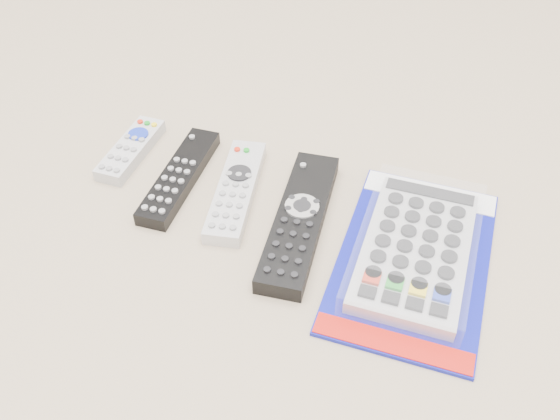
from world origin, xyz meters
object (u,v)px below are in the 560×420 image
(remote_small_grey, at_px, (131,149))
(jumbo_remote_packaged, at_px, (416,249))
(remote_large_black, at_px, (299,220))
(remote_slim_black, at_px, (179,176))
(remote_silver_dvd, at_px, (236,190))

(remote_small_grey, xyz_separation_m, jumbo_remote_packaged, (0.44, -0.06, 0.01))
(remote_small_grey, distance_m, remote_large_black, 0.29)
(remote_slim_black, bearing_deg, remote_small_grey, 159.25)
(remote_large_black, bearing_deg, jumbo_remote_packaged, -7.16)
(remote_silver_dvd, relative_size, jumbo_remote_packaged, 0.67)
(remote_small_grey, bearing_deg, remote_silver_dvd, -10.56)
(remote_large_black, height_order, jumbo_remote_packaged, jumbo_remote_packaged)
(remote_small_grey, distance_m, jumbo_remote_packaged, 0.45)
(remote_small_grey, height_order, jumbo_remote_packaged, jumbo_remote_packaged)
(remote_slim_black, bearing_deg, jumbo_remote_packaged, -7.95)
(remote_small_grey, relative_size, remote_slim_black, 0.71)
(remote_small_grey, distance_m, remote_silver_dvd, 0.19)
(remote_slim_black, xyz_separation_m, jumbo_remote_packaged, (0.35, -0.03, 0.01))
(remote_silver_dvd, bearing_deg, jumbo_remote_packaged, -17.74)
(remote_silver_dvd, distance_m, remote_large_black, 0.11)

